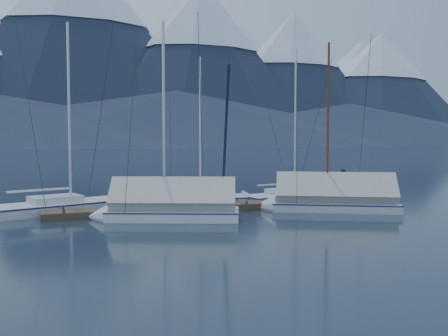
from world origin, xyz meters
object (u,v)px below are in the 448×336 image
at_px(sailboat_open_mid, 209,201).
at_px(sailboat_covered_near, 324,201).
at_px(person, 343,183).
at_px(sailboat_covered_far, 161,209).
at_px(sailboat_open_left, 81,206).
at_px(sailboat_open_right, 301,197).

bearing_deg(sailboat_open_mid, sailboat_covered_near, -43.56).
bearing_deg(person, sailboat_covered_far, 93.45).
height_order(sailboat_open_mid, sailboat_covered_far, sailboat_covered_far).
bearing_deg(sailboat_covered_near, sailboat_open_left, 159.57).
height_order(sailboat_covered_near, sailboat_covered_far, sailboat_covered_far).
bearing_deg(sailboat_open_right, person, -49.63).
bearing_deg(person, sailboat_open_mid, 65.19).
relative_size(sailboat_open_right, person, 5.62).
height_order(sailboat_open_right, person, sailboat_open_right).
xyz_separation_m(sailboat_open_left, sailboat_covered_near, (11.89, -4.43, 0.29)).
height_order(sailboat_covered_near, person, sailboat_covered_near).
height_order(sailboat_open_left, sailboat_open_mid, sailboat_open_left).
height_order(sailboat_open_left, sailboat_covered_far, sailboat_open_left).
height_order(sailboat_open_right, sailboat_covered_near, sailboat_covered_near).
bearing_deg(sailboat_open_mid, sailboat_covered_far, -130.03).
xyz_separation_m(sailboat_covered_far, person, (11.26, 2.11, 0.68)).
xyz_separation_m(sailboat_open_right, person, (1.69, -1.99, 1.00)).
bearing_deg(sailboat_open_left, sailboat_covered_far, -52.76).
height_order(sailboat_covered_far, person, sailboat_covered_far).
distance_m(sailboat_open_left, sailboat_open_right, 12.87).
bearing_deg(person, sailboat_open_left, 74.13).
distance_m(sailboat_open_mid, sailboat_open_right, 5.81).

